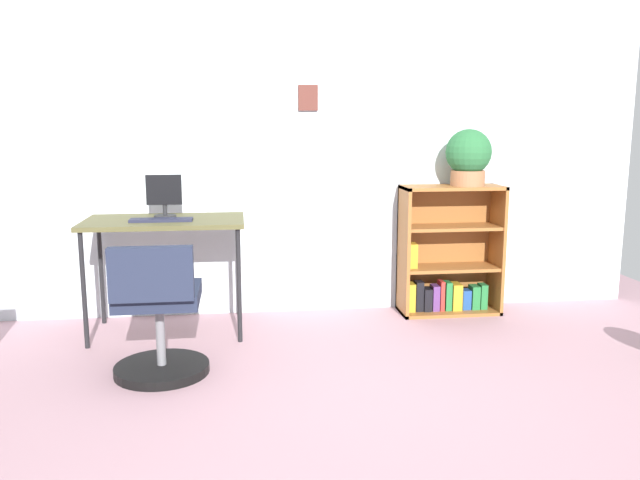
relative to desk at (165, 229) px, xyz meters
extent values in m
plane|color=#AF848F|center=(0.85, -1.71, -0.70)|extent=(6.24, 6.24, 0.00)
cube|color=silver|center=(0.85, 0.44, 0.51)|extent=(5.20, 0.10, 2.41)
cube|color=#582B23|center=(0.98, 0.37, 0.85)|extent=(0.14, 0.02, 0.18)
cube|color=brown|center=(0.00, 0.00, 0.05)|extent=(1.02, 0.59, 0.03)
cylinder|color=black|center=(-0.47, -0.26, -0.33)|extent=(0.03, 0.03, 0.73)
cylinder|color=black|center=(0.47, -0.26, -0.33)|extent=(0.03, 0.03, 0.73)
cylinder|color=black|center=(-0.47, 0.26, -0.33)|extent=(0.03, 0.03, 0.73)
cylinder|color=black|center=(0.47, 0.26, -0.33)|extent=(0.03, 0.03, 0.73)
cylinder|color=#262628|center=(-0.01, 0.11, 0.07)|extent=(0.15, 0.15, 0.01)
cylinder|color=#262628|center=(-0.01, 0.11, 0.11)|extent=(0.03, 0.03, 0.07)
cube|color=black|center=(-0.01, 0.10, 0.24)|extent=(0.23, 0.02, 0.20)
cube|color=#202237|center=(-0.01, -0.09, 0.07)|extent=(0.39, 0.12, 0.02)
cylinder|color=black|center=(0.04, -0.73, -0.67)|extent=(0.52, 0.52, 0.05)
cylinder|color=slate|center=(0.04, -0.73, -0.47)|extent=(0.05, 0.05, 0.35)
cube|color=#1F273C|center=(0.04, -0.73, -0.25)|extent=(0.44, 0.44, 0.08)
cube|color=#1F273C|center=(0.04, -0.98, -0.07)|extent=(0.42, 0.07, 0.28)
cube|color=#935A29|center=(1.64, 0.21, -0.23)|extent=(0.02, 0.30, 0.93)
cube|color=#935A29|center=(2.34, 0.21, -0.23)|extent=(0.02, 0.30, 0.93)
cube|color=#935A29|center=(1.99, 0.21, 0.22)|extent=(0.72, 0.30, 0.02)
cube|color=#935A29|center=(1.99, 0.21, -0.68)|extent=(0.72, 0.30, 0.02)
cube|color=#935A29|center=(1.99, 0.34, -0.23)|extent=(0.72, 0.02, 0.93)
cube|color=#935A29|center=(1.99, 0.21, -0.36)|extent=(0.67, 0.28, 0.02)
cube|color=#935A29|center=(1.99, 0.21, -0.06)|extent=(0.67, 0.28, 0.02)
cube|color=#B79323|center=(1.70, 0.20, -0.57)|extent=(0.06, 0.11, 0.21)
cube|color=black|center=(1.76, 0.20, -0.56)|extent=(0.06, 0.09, 0.22)
cube|color=black|center=(1.82, 0.20, -0.59)|extent=(0.06, 0.12, 0.17)
cube|color=#593372|center=(1.88, 0.20, -0.58)|extent=(0.05, 0.10, 0.19)
cube|color=#B22D28|center=(1.93, 0.20, -0.56)|extent=(0.03, 0.10, 0.22)
cube|color=#237238|center=(1.98, 0.20, -0.57)|extent=(0.05, 0.10, 0.21)
cube|color=#B79323|center=(2.04, 0.20, -0.57)|extent=(0.07, 0.13, 0.19)
cube|color=#1E478C|center=(2.12, 0.20, -0.60)|extent=(0.06, 0.09, 0.14)
cube|color=#237238|center=(2.18, 0.20, -0.59)|extent=(0.06, 0.11, 0.17)
cube|color=#237238|center=(2.25, 0.20, -0.58)|extent=(0.05, 0.10, 0.18)
cube|color=#B79323|center=(1.70, 0.20, -0.26)|extent=(0.07, 0.10, 0.18)
cylinder|color=#9E6642|center=(2.09, 0.19, 0.29)|extent=(0.24, 0.24, 0.11)
sphere|color=#286536|center=(2.09, 0.19, 0.47)|extent=(0.32, 0.32, 0.32)
camera|label=1|loc=(0.48, -4.17, 0.66)|focal=35.83mm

